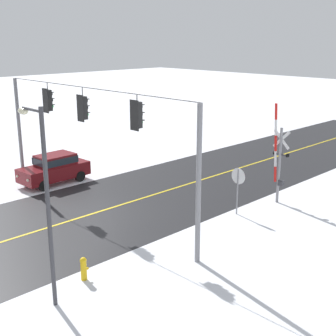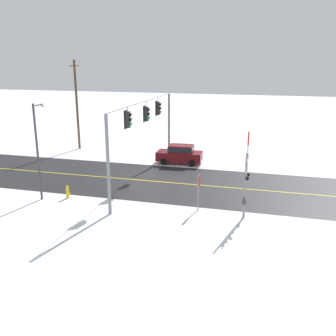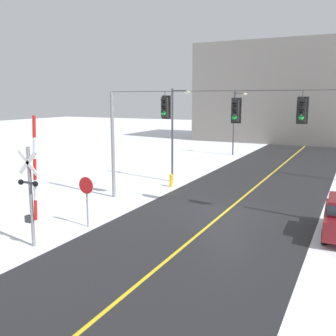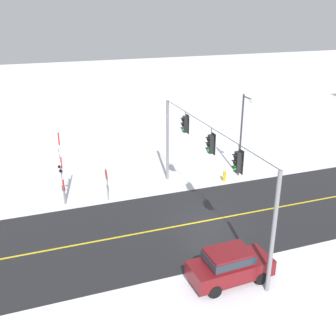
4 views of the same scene
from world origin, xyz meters
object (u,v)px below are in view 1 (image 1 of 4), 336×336
(stop_sign, at_px, (238,181))
(railroad_crossing, at_px, (279,159))
(parked_car_maroon, at_px, (54,168))
(fire_hydrant, at_px, (84,268))
(streetlamp_near, at_px, (43,190))

(stop_sign, height_order, railroad_crossing, railroad_crossing)
(railroad_crossing, distance_m, parked_car_maroon, 13.02)
(railroad_crossing, distance_m, fire_hydrant, 12.15)
(stop_sign, relative_size, railroad_crossing, 0.45)
(railroad_crossing, xyz_separation_m, fire_hydrant, (0.26, 12.00, -1.88))
(railroad_crossing, xyz_separation_m, streetlamp_near, (-0.21, 13.60, 1.57))
(railroad_crossing, distance_m, streetlamp_near, 13.69)
(railroad_crossing, xyz_separation_m, parked_car_maroon, (11.11, 6.65, -1.40))
(railroad_crossing, relative_size, fire_hydrant, 5.91)
(parked_car_maroon, bearing_deg, fire_hydrant, 153.72)
(streetlamp_near, bearing_deg, parked_car_maroon, -31.56)
(stop_sign, xyz_separation_m, streetlamp_near, (-0.62, 10.71, 2.20))
(railroad_crossing, height_order, fire_hydrant, railroad_crossing)
(railroad_crossing, bearing_deg, fire_hydrant, 88.75)
(stop_sign, height_order, fire_hydrant, stop_sign)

